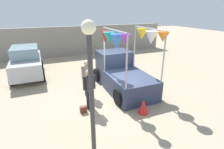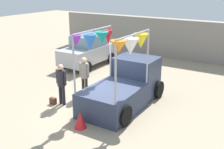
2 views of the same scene
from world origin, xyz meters
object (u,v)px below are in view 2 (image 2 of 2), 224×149
Objects in this scene: handbag at (53,101)px; folded_kite_bundle_crimson at (80,120)px; person_vendor at (84,73)px; person_customer at (61,80)px; parked_car at (89,50)px; vendor_truck at (125,83)px.

folded_kite_bundle_crimson reaches higher than handbag.
person_vendor is 3.00× the size of folded_kite_bundle_crimson.
person_customer is 1.01m from handbag.
person_customer reaches higher than handbag.
parked_car reaches higher than handbag.
person_customer is at bearing -101.13° from person_vendor.
handbag is (-2.54, -1.69, -0.79)m from vendor_truck.
person_vendor is at bearing -172.87° from vendor_truck.
parked_car is 2.27× the size of person_customer.
person_customer is 2.37m from folded_kite_bundle_crimson.
folded_kite_bundle_crimson is (2.25, -1.01, 0.16)m from handbag.
parked_car is (-4.73, 3.83, 0.01)m from vendor_truck.
handbag is 0.47× the size of folded_kite_bundle_crimson.
person_vendor is 6.43× the size of handbag.
person_vendor is (-1.94, -0.24, 0.17)m from vendor_truck.
handbag is at bearing -146.38° from vendor_truck.
person_customer is (-2.19, -1.49, 0.14)m from vendor_truck.
vendor_truck is at bearing 7.13° from person_vendor.
person_vendor is at bearing 123.96° from folded_kite_bundle_crimson.
person_customer reaches higher than folded_kite_bundle_crimson.
parked_car is 5.89m from person_customer.
vendor_truck is 2.30× the size of person_vendor.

